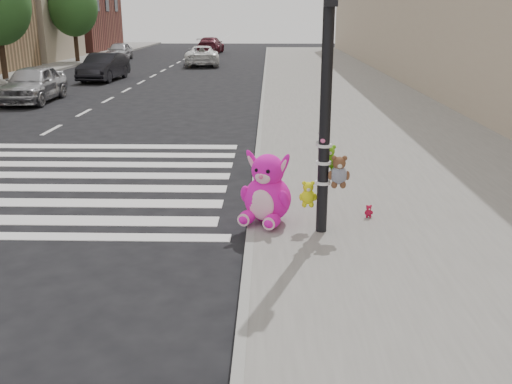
# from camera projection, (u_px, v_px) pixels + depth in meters

# --- Properties ---
(ground) EXTENTS (120.00, 120.00, 0.00)m
(ground) POSITION_uv_depth(u_px,v_px,m) (118.00, 294.00, 6.87)
(ground) COLOR black
(ground) RESTS_ON ground
(sidewalk_near) EXTENTS (7.00, 80.00, 0.14)m
(sidewalk_near) POSITION_uv_depth(u_px,v_px,m) (381.00, 129.00, 16.27)
(sidewalk_near) COLOR slate
(sidewalk_near) RESTS_ON ground
(curb_edge) EXTENTS (0.12, 80.00, 0.15)m
(curb_edge) POSITION_uv_depth(u_px,v_px,m) (260.00, 129.00, 16.35)
(curb_edge) COLOR gray
(curb_edge) RESTS_ON ground
(signal_pole) EXTENTS (0.72, 0.49, 4.00)m
(signal_pole) POSITION_uv_depth(u_px,v_px,m) (327.00, 125.00, 8.02)
(signal_pole) COLOR black
(signal_pole) RESTS_ON sidewalk_near
(tree_far_c) EXTENTS (3.20, 3.20, 5.44)m
(tree_far_c) POSITION_uv_depth(u_px,v_px,m) (73.00, 7.00, 37.51)
(tree_far_c) COLOR #382619
(tree_far_c) RESTS_ON sidewalk_far
(pink_bunny) EXTENTS (0.94, 1.02, 1.14)m
(pink_bunny) POSITION_uv_depth(u_px,v_px,m) (267.00, 193.00, 8.72)
(pink_bunny) COLOR #ED14B7
(pink_bunny) RESTS_ON sidewalk_near
(red_teddy) EXTENTS (0.16, 0.12, 0.21)m
(red_teddy) POSITION_uv_depth(u_px,v_px,m) (369.00, 211.00, 9.01)
(red_teddy) COLOR #AF1132
(red_teddy) RESTS_ON sidewalk_near
(car_silver_far) EXTENTS (1.72, 4.07, 1.38)m
(car_silver_far) POSITION_uv_depth(u_px,v_px,m) (33.00, 84.00, 21.56)
(car_silver_far) COLOR #9D9DA1
(car_silver_far) RESTS_ON ground
(car_dark_far) EXTENTS (1.73, 4.18, 1.35)m
(car_dark_far) POSITION_uv_depth(u_px,v_px,m) (104.00, 67.00, 28.50)
(car_dark_far) COLOR black
(car_dark_far) RESTS_ON ground
(car_white_near) EXTENTS (2.55, 4.74, 1.27)m
(car_white_near) POSITION_uv_depth(u_px,v_px,m) (202.00, 56.00, 36.64)
(car_white_near) COLOR white
(car_white_near) RESTS_ON ground
(car_maroon_near) EXTENTS (2.08, 4.69, 1.34)m
(car_maroon_near) POSITION_uv_depth(u_px,v_px,m) (211.00, 45.00, 48.21)
(car_maroon_near) COLOR #591926
(car_maroon_near) RESTS_ON ground
(car_silver_deep) EXTENTS (1.62, 3.74, 1.26)m
(car_silver_deep) POSITION_uv_depth(u_px,v_px,m) (119.00, 51.00, 41.16)
(car_silver_deep) COLOR #A4A4A8
(car_silver_deep) RESTS_ON ground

